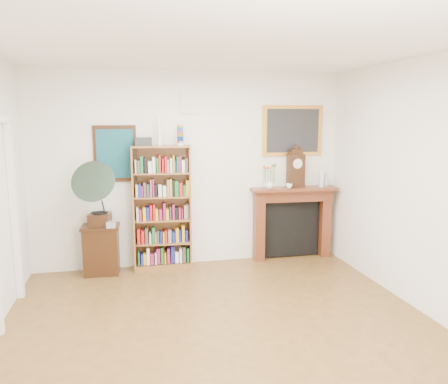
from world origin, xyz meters
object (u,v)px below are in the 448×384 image
bookshelf (162,201)px  gramophone (98,190)px  teacup (289,186)px  cd_stack (111,225)px  bottle_left (322,179)px  bottle_right (326,180)px  side_cabinet (101,250)px  mantel_clock (296,169)px  fireplace (292,217)px  flower_vase (269,184)px

bookshelf → gramophone: size_ratio=2.23×
gramophone → teacup: size_ratio=9.56×
bookshelf → cd_stack: size_ratio=16.90×
bookshelf → bottle_left: bearing=4.3°
gramophone → bottle_left: 3.26m
teacup → cd_stack: bearing=-176.9°
bottle_right → side_cabinet: bearing=-178.8°
gramophone → side_cabinet: bearing=100.1°
bookshelf → bottle_right: (2.50, 0.04, 0.22)m
gramophone → mantel_clock: size_ratio=1.58×
fireplace → bottle_right: size_ratio=6.62×
bookshelf → bottle_right: bearing=5.7°
gramophone → teacup: (2.73, 0.14, -0.06)m
gramophone → cd_stack: gramophone is taller
bottle_left → side_cabinet: bearing=-179.7°
fireplace → bottle_left: 0.72m
fireplace → bottle_left: bottle_left is taller
side_cabinet → fireplace: bearing=5.5°
side_cabinet → flower_vase: size_ratio=5.05×
bookshelf → bottle_left: 2.42m
flower_vase → bottle_left: bottle_left is taller
mantel_clock → bottle_left: mantel_clock is taller
teacup → flower_vase: bearing=172.7°
cd_stack → bottle_left: size_ratio=0.50×
side_cabinet → flower_vase: flower_vase is taller
side_cabinet → teacup: 2.84m
fireplace → teacup: teacup is taller
bottle_left → gramophone: bearing=-177.2°
cd_stack → gramophone: bearing=180.0°
cd_stack → flower_vase: (2.28, 0.18, 0.45)m
bottle_left → fireplace: bearing=168.3°
fireplace → bottle_right: (0.52, -0.03, 0.56)m
mantel_clock → flower_vase: (-0.43, -0.05, -0.21)m
flower_vase → bottle_left: size_ratio=0.57×
bottle_left → bookshelf: bearing=179.5°
side_cabinet → fireplace: size_ratio=0.52×
teacup → bottle_left: (0.53, 0.02, 0.08)m
mantel_clock → bottle_right: size_ratio=2.89×
mantel_clock → bottle_left: size_ratio=2.41×
cd_stack → teacup: 2.62m
side_cabinet → teacup: teacup is taller
mantel_clock → flower_vase: 0.49m
flower_vase → bottle_right: 0.92m
mantel_clock → bottle_left: 0.43m
teacup → bottle_right: bottle_right is taller
fireplace → bottle_left: (0.43, -0.09, 0.58)m
bookshelf → side_cabinet: bearing=-172.7°
flower_vase → teacup: bearing=-7.3°
bookshelf → teacup: size_ratio=21.30×
gramophone → flower_vase: bearing=14.2°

